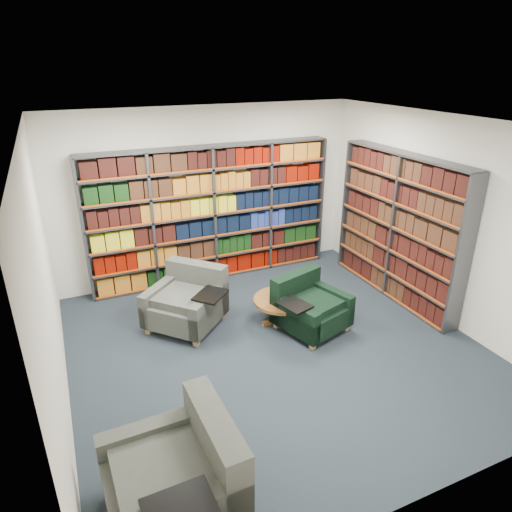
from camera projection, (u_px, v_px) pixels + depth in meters
name	position (u px, v px, depth m)	size (l,w,h in m)	color
room_shell	(277.00, 247.00, 5.36)	(5.02, 5.02, 2.82)	#1D212D
bookshelf_back	(213.00, 215.00, 7.44)	(4.00, 0.28, 2.20)	#47494F
bookshelf_right	(398.00, 228.00, 6.85)	(0.28, 2.50, 2.20)	#47494F
chair_teal_left	(189.00, 302.00, 6.34)	(1.27, 1.27, 0.82)	#091A33
chair_green_right	(307.00, 308.00, 6.25)	(1.08, 1.02, 0.74)	black
chair_teal_front	(183.00, 479.00, 3.62)	(1.01, 1.17, 0.90)	#091A33
coffee_table	(282.00, 303.00, 6.36)	(0.79, 0.79, 0.55)	brown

